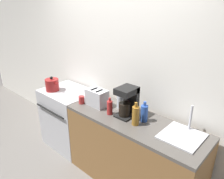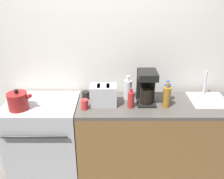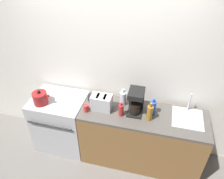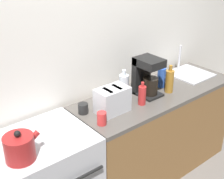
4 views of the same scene
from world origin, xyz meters
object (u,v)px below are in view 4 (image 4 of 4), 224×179
coffee_maker (146,75)px  bottle_amber (169,81)px  bottle_red (142,95)px  bottle_blue (161,77)px  bottle_clear (124,85)px  cup_black (83,108)px  kettle (20,148)px  cup_red (102,118)px  toaster (112,100)px

coffee_maker → bottle_amber: coffee_maker is taller
coffee_maker → bottle_red: coffee_maker is taller
bottle_blue → bottle_clear: 0.41m
bottle_clear → cup_black: bearing=-177.5°
coffee_maker → bottle_amber: bearing=-29.5°
bottle_amber → cup_black: 0.85m
bottle_blue → kettle: bearing=-173.5°
bottle_clear → bottle_red: (0.02, -0.21, -0.02)m
kettle → cup_red: (0.65, -0.00, -0.04)m
bottle_blue → bottle_red: 0.41m
toaster → cup_black: (-0.20, 0.13, -0.06)m
bottle_clear → cup_red: 0.51m
toaster → bottle_blue: 0.67m
bottle_clear → cup_black: 0.46m
toaster → bottle_clear: bearing=30.5°
bottle_red → cup_red: (-0.46, -0.04, -0.04)m
bottle_amber → bottle_red: 0.36m
coffee_maker → cup_red: (-0.63, -0.16, -0.13)m
kettle → bottle_blue: 1.51m
kettle → bottle_blue: bottle_blue is taller
coffee_maker → cup_red: 0.66m
bottle_blue → cup_black: bearing=176.2°
bottle_clear → coffee_maker: bearing=-26.1°
bottle_red → toaster: bearing=167.5°
toaster → cup_black: size_ratio=3.14×
toaster → bottle_blue: (0.66, 0.07, -0.01)m
bottle_clear → bottle_amber: bearing=-27.8°
cup_black → bottle_clear: bearing=2.5°
bottle_amber → bottle_red: bearing=-177.9°
toaster → coffee_maker: 0.45m
cup_black → bottle_amber: bearing=-12.2°
toaster → bottle_clear: size_ratio=1.06×
bottle_blue → cup_red: bottle_blue is taller
bottle_amber → bottle_clear: (-0.38, 0.20, -0.00)m
coffee_maker → bottle_amber: 0.23m
toaster → coffee_maker: coffee_maker is taller
toaster → bottle_clear: 0.30m
bottle_red → cup_red: size_ratio=2.01×
kettle → bottle_blue: bearing=6.5°
toaster → bottle_amber: size_ratio=1.03×
cup_black → cup_red: size_ratio=0.83×
cup_black → cup_red: 0.23m
bottle_blue → cup_red: 0.86m
toaster → bottle_blue: size_ratio=1.14×
bottle_clear → cup_red: bearing=-150.6°
kettle → bottle_red: size_ratio=1.19×
coffee_maker → toaster: bearing=-172.2°
kettle → cup_black: 0.68m
bottle_blue → cup_black: bottle_blue is taller
bottle_red → cup_black: 0.51m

